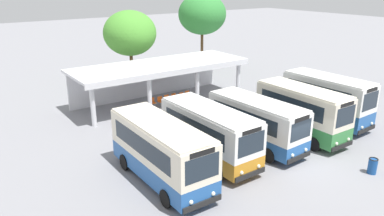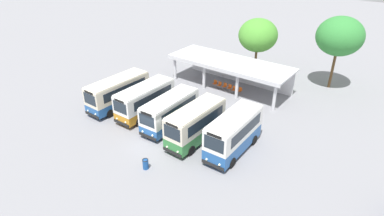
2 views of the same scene
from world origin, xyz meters
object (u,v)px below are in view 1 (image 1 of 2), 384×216
city_bus_second_in_row (209,132)px  waiting_chair_second_from_end (160,101)px  city_bus_nearest_orange (161,150)px  waiting_chair_fifth_seat (182,96)px  city_bus_fifth_blue (327,98)px  waiting_chair_far_end_seat (188,95)px  waiting_chair_middle_seat (167,99)px  waiting_chair_fourth_seat (174,98)px  litter_bin_apron (373,166)px  city_bus_middle_cream (256,121)px  city_bus_fourth_amber (302,111)px  waiting_chair_end_by_column (153,102)px

city_bus_second_in_row → waiting_chair_second_from_end: bearing=75.3°
city_bus_nearest_orange → waiting_chair_fifth_seat: bearing=51.8°
city_bus_fifth_blue → waiting_chair_second_from_end: size_ratio=7.75×
waiting_chair_second_from_end → waiting_chair_far_end_seat: size_ratio=1.00×
waiting_chair_middle_seat → city_bus_second_in_row: bearing=-108.2°
waiting_chair_fourth_seat → waiting_chair_far_end_seat: 1.41m
city_bus_second_in_row → waiting_chair_second_from_end: city_bus_second_in_row is taller
waiting_chair_second_from_end → litter_bin_apron: bearing=-77.6°
city_bus_second_in_row → city_bus_nearest_orange: bearing=-171.5°
waiting_chair_far_end_seat → city_bus_middle_cream: bearing=-100.4°
city_bus_middle_cream → city_bus_second_in_row: bearing=176.7°
waiting_chair_far_end_seat → waiting_chair_middle_seat: bearing=179.9°
city_bus_fifth_blue → waiting_chair_fifth_seat: size_ratio=7.75×
waiting_chair_second_from_end → waiting_chair_fourth_seat: 1.42m
city_bus_fourth_amber → litter_bin_apron: size_ratio=7.33×
waiting_chair_fifth_seat → waiting_chair_fourth_seat: bearing=169.7°
waiting_chair_end_by_column → waiting_chair_fifth_seat: size_ratio=1.00×
city_bus_middle_cream → waiting_chair_middle_seat: bearing=91.1°
city_bus_middle_cream → city_bus_fourth_amber: bearing=-9.9°
city_bus_nearest_orange → waiting_chair_end_by_column: city_bus_nearest_orange is taller
city_bus_second_in_row → waiting_chair_fourth_seat: size_ratio=8.17×
city_bus_second_in_row → waiting_chair_end_by_column: city_bus_second_in_row is taller
waiting_chair_fifth_seat → city_bus_second_in_row: bearing=-115.4°
city_bus_middle_cream → litter_bin_apron: (2.76, -6.31, -1.26)m
waiting_chair_end_by_column → litter_bin_apron: 17.30m
city_bus_middle_cream → waiting_chair_fourth_seat: (0.51, 10.41, -1.19)m
city_bus_second_in_row → city_bus_fifth_blue: city_bus_fifth_blue is taller
waiting_chair_second_from_end → waiting_chair_fifth_seat: (2.12, -0.07, 0.00)m
city_bus_fifth_blue → city_bus_nearest_orange: bearing=-178.5°
waiting_chair_fourth_seat → litter_bin_apron: size_ratio=0.96×
city_bus_second_in_row → city_bus_middle_cream: 3.57m
city_bus_middle_cream → waiting_chair_end_by_column: bearing=98.8°
city_bus_fourth_amber → waiting_chair_far_end_seat: city_bus_fourth_amber is taller
waiting_chair_middle_seat → city_bus_fifth_blue: bearing=-54.8°
city_bus_fifth_blue → waiting_chair_end_by_column: bearing=130.1°
city_bus_second_in_row → waiting_chair_fifth_seat: 11.22m
city_bus_nearest_orange → waiting_chair_end_by_column: size_ratio=8.60×
waiting_chair_middle_seat → waiting_chair_far_end_seat: (2.12, -0.00, 0.00)m
litter_bin_apron → city_bus_fourth_amber: bearing=82.0°
city_bus_nearest_orange → waiting_chair_fourth_seat: 13.24m
city_bus_fourth_amber → waiting_chair_second_from_end: 11.93m
city_bus_fourth_amber → city_bus_middle_cream: bearing=170.1°
waiting_chair_fourth_seat → waiting_chair_fifth_seat: (0.71, -0.13, 0.00)m
waiting_chair_fourth_seat → waiting_chair_far_end_seat: size_ratio=1.00×
waiting_chair_fifth_seat → litter_bin_apron: (1.55, -16.59, -0.07)m
waiting_chair_fourth_seat → city_bus_fourth_amber: bearing=-74.5°
city_bus_second_in_row → waiting_chair_fourth_seat: (4.07, 10.20, -1.25)m
city_bus_fourth_amber → waiting_chair_end_by_column: city_bus_fourth_amber is taller
city_bus_second_in_row → litter_bin_apron: city_bus_second_in_row is taller
city_bus_second_in_row → city_bus_middle_cream: bearing=-3.3°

